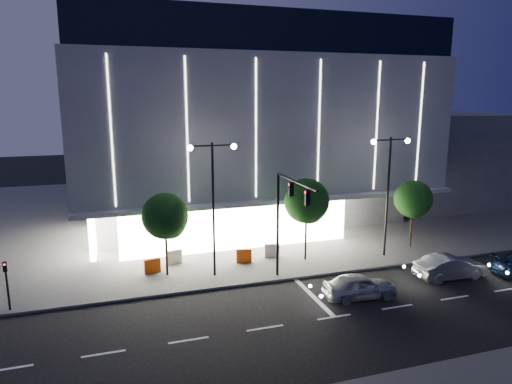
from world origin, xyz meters
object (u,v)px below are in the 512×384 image
at_px(traffic_mast, 286,209).
at_px(barrier_d, 272,250).
at_px(barrier_a, 152,266).
at_px(barrier_b, 174,257).
at_px(barrier_c, 244,256).
at_px(tree_right, 413,201).
at_px(street_lamp_east, 389,179).
at_px(ped_signal_far, 7,281).
at_px(car_second, 451,267).
at_px(car_lead, 360,286).
at_px(street_lamp_west, 213,190).
at_px(tree_mid, 307,203).
at_px(tree_left, 166,219).

bearing_deg(traffic_mast, barrier_d, 80.36).
relative_size(traffic_mast, barrier_d, 6.43).
distance_m(barrier_a, barrier_b, 2.11).
xyz_separation_m(barrier_b, barrier_c, (4.78, -1.30, 0.00)).
bearing_deg(barrier_a, barrier_c, -13.34).
bearing_deg(barrier_d, barrier_a, -164.73).
xyz_separation_m(tree_right, barrier_b, (-18.29, 1.97, -3.23)).
bearing_deg(barrier_a, street_lamp_east, -19.11).
bearing_deg(ped_signal_far, car_second, -7.14).
bearing_deg(traffic_mast, barrier_b, 137.95).
xyz_separation_m(traffic_mast, barrier_b, (-6.26, 5.65, -4.38)).
height_order(traffic_mast, car_second, traffic_mast).
distance_m(traffic_mast, car_lead, 6.36).
distance_m(street_lamp_west, tree_mid, 7.28).
xyz_separation_m(tree_left, barrier_d, (7.80, 1.16, -3.38)).
bearing_deg(tree_right, barrier_b, 173.87).
height_order(ped_signal_far, barrier_c, ped_signal_far).
bearing_deg(car_second, ped_signal_far, 84.77).
xyz_separation_m(street_lamp_east, tree_right, (3.03, 1.02, -2.07)).
distance_m(barrier_c, barrier_d, 2.36).
relative_size(tree_right, barrier_c, 5.01).
height_order(ped_signal_far, tree_right, tree_right).
relative_size(car_lead, barrier_d, 4.01).
xyz_separation_m(barrier_b, barrier_d, (7.08, -0.80, 0.00)).
relative_size(barrier_a, barrier_d, 1.00).
xyz_separation_m(street_lamp_east, barrier_b, (-15.26, 2.99, -5.31)).
height_order(street_lamp_west, barrier_a, street_lamp_west).
xyz_separation_m(street_lamp_east, barrier_a, (-16.91, 1.67, -5.31)).
height_order(ped_signal_far, tree_left, tree_left).
bearing_deg(car_lead, tree_mid, 7.88).
bearing_deg(barrier_b, car_lead, -53.84).
distance_m(street_lamp_east, ped_signal_far, 25.37).
bearing_deg(tree_left, car_second, -18.26).
xyz_separation_m(tree_mid, car_lead, (0.53, -6.75, -3.58)).
relative_size(car_lead, barrier_a, 4.01).
distance_m(tree_left, barrier_a, 3.57).
relative_size(street_lamp_west, ped_signal_far, 3.00).
bearing_deg(tree_right, tree_left, 180.00).
height_order(tree_left, barrier_b, tree_left).
bearing_deg(barrier_a, tree_mid, -16.87).
bearing_deg(barrier_d, car_second, -23.14).
distance_m(traffic_mast, street_lamp_west, 4.89).
relative_size(street_lamp_east, ped_signal_far, 3.00).
bearing_deg(street_lamp_east, tree_mid, 170.31).
bearing_deg(car_second, barrier_b, 67.28).
height_order(street_lamp_west, tree_mid, street_lamp_west).
bearing_deg(street_lamp_west, barrier_d, 24.35).
bearing_deg(car_lead, barrier_a, 60.52).
distance_m(ped_signal_far, car_second, 27.09).
bearing_deg(barrier_b, barrier_c, -27.46).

